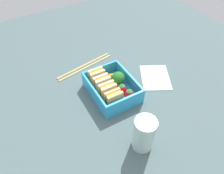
% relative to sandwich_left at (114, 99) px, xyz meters
% --- Properties ---
extents(ground_plane, '(1.20, 1.20, 0.02)m').
position_rel_sandwich_left_xyz_m(ground_plane, '(0.05, -0.02, -0.05)').
color(ground_plane, '#485D5F').
extents(bento_tray, '(0.15, 0.12, 0.01)m').
position_rel_sandwich_left_xyz_m(bento_tray, '(0.05, -0.02, -0.03)').
color(bento_tray, '#2B9ACF').
rests_on(bento_tray, ground_plane).
extents(bento_rim, '(0.15, 0.12, 0.04)m').
position_rel_sandwich_left_xyz_m(bento_rim, '(0.05, -0.02, -0.01)').
color(bento_rim, '#2B9ACF').
rests_on(bento_rim, bento_tray).
extents(sandwich_left, '(0.02, 0.05, 0.05)m').
position_rel_sandwich_left_xyz_m(sandwich_left, '(0.00, 0.00, 0.00)').
color(sandwich_left, tan).
rests_on(sandwich_left, bento_tray).
extents(sandwich_center_left, '(0.02, 0.05, 0.05)m').
position_rel_sandwich_left_xyz_m(sandwich_center_left, '(0.03, 0.00, 0.00)').
color(sandwich_center_left, beige).
rests_on(sandwich_center_left, bento_tray).
extents(sandwich_center, '(0.02, 0.05, 0.05)m').
position_rel_sandwich_left_xyz_m(sandwich_center, '(0.07, 0.00, 0.00)').
color(sandwich_center, beige).
rests_on(sandwich_center, bento_tray).
extents(sandwich_center_right, '(0.02, 0.05, 0.05)m').
position_rel_sandwich_left_xyz_m(sandwich_center_right, '(0.10, 0.00, 0.00)').
color(sandwich_center_right, '#D3BF8A').
rests_on(sandwich_center_right, bento_tray).
extents(strawberry_left, '(0.03, 0.03, 0.03)m').
position_rel_sandwich_left_xyz_m(strawberry_left, '(0.00, -0.05, -0.01)').
color(strawberry_left, red).
rests_on(strawberry_left, bento_tray).
extents(strawberry_far_left, '(0.03, 0.03, 0.03)m').
position_rel_sandwich_left_xyz_m(strawberry_far_left, '(0.03, -0.04, -0.01)').
color(strawberry_far_left, red).
rests_on(strawberry_far_left, bento_tray).
extents(broccoli_floret, '(0.04, 0.04, 0.05)m').
position_rel_sandwich_left_xyz_m(broccoli_floret, '(0.06, -0.05, 0.00)').
color(broccoli_floret, '#8FCC68').
rests_on(broccoli_floret, bento_tray).
extents(carrot_stick_far_left, '(0.03, 0.05, 0.01)m').
position_rel_sandwich_left_xyz_m(carrot_stick_far_left, '(0.10, -0.05, -0.02)').
color(carrot_stick_far_left, orange).
rests_on(carrot_stick_far_left, bento_tray).
extents(chopstick_pair, '(0.05, 0.21, 0.01)m').
position_rel_sandwich_left_xyz_m(chopstick_pair, '(0.20, -0.00, -0.03)').
color(chopstick_pair, tan).
rests_on(chopstick_pair, ground_plane).
extents(drinking_glass, '(0.05, 0.05, 0.09)m').
position_rel_sandwich_left_xyz_m(drinking_glass, '(-0.13, -0.00, 0.01)').
color(drinking_glass, silver).
rests_on(drinking_glass, ground_plane).
extents(folded_napkin, '(0.14, 0.13, 0.00)m').
position_rel_sandwich_left_xyz_m(folded_napkin, '(0.04, -0.18, -0.04)').
color(folded_napkin, silver).
rests_on(folded_napkin, ground_plane).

